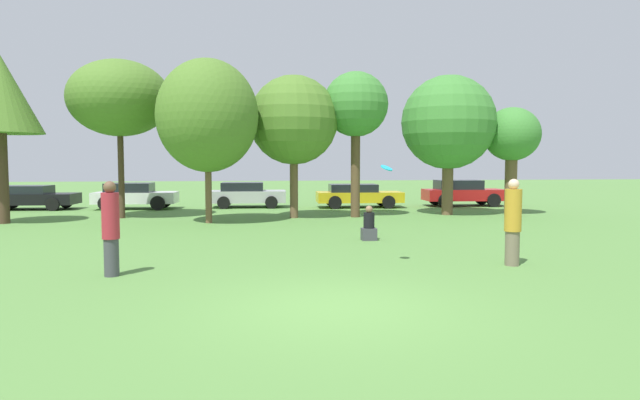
{
  "coord_description": "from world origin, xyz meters",
  "views": [
    {
      "loc": [
        -1.3,
        -8.61,
        2.33
      ],
      "look_at": [
        0.18,
        3.29,
        1.5
      ],
      "focal_mm": 30.89,
      "sensor_mm": 36.0,
      "label": 1
    }
  ],
  "objects_px": {
    "person_thrower": "(111,228)",
    "tree_5": "(448,123)",
    "tree_3": "(294,120)",
    "tree_6": "(512,137)",
    "tree_1": "(119,98)",
    "parked_car_black": "(30,197)",
    "person_catcher": "(513,222)",
    "parked_car_yellow": "(358,195)",
    "tree_4": "(356,106)",
    "parked_car_red": "(462,192)",
    "tree_2": "(207,116)",
    "parked_car_white": "(134,195)",
    "frisbee": "(387,168)",
    "parked_car_silver": "(247,194)",
    "bystander_sitting": "(369,226)"
  },
  "relations": [
    {
      "from": "tree_4",
      "to": "parked_car_white",
      "type": "bearing_deg",
      "value": 152.45
    },
    {
      "from": "tree_4",
      "to": "tree_5",
      "type": "bearing_deg",
      "value": 6.93
    },
    {
      "from": "parked_car_white",
      "to": "bystander_sitting",
      "type": "bearing_deg",
      "value": -50.73
    },
    {
      "from": "tree_6",
      "to": "parked_car_silver",
      "type": "relative_size",
      "value": 1.22
    },
    {
      "from": "frisbee",
      "to": "tree_1",
      "type": "height_order",
      "value": "tree_1"
    },
    {
      "from": "person_thrower",
      "to": "parked_car_black",
      "type": "distance_m",
      "value": 18.65
    },
    {
      "from": "tree_5",
      "to": "tree_2",
      "type": "bearing_deg",
      "value": -168.56
    },
    {
      "from": "tree_2",
      "to": "tree_6",
      "type": "height_order",
      "value": "tree_2"
    },
    {
      "from": "parked_car_white",
      "to": "parked_car_silver",
      "type": "height_order",
      "value": "parked_car_white"
    },
    {
      "from": "tree_3",
      "to": "parked_car_yellow",
      "type": "bearing_deg",
      "value": 52.95
    },
    {
      "from": "tree_5",
      "to": "person_thrower",
      "type": "bearing_deg",
      "value": -134.08
    },
    {
      "from": "parked_car_yellow",
      "to": "tree_5",
      "type": "bearing_deg",
      "value": -51.43
    },
    {
      "from": "tree_3",
      "to": "parked_car_black",
      "type": "xyz_separation_m",
      "value": [
        -12.53,
        5.58,
        -3.42
      ]
    },
    {
      "from": "tree_4",
      "to": "tree_6",
      "type": "xyz_separation_m",
      "value": [
        7.06,
        0.27,
        -1.22
      ]
    },
    {
      "from": "parked_car_black",
      "to": "parked_car_silver",
      "type": "xyz_separation_m",
      "value": [
        10.54,
        0.06,
        0.04
      ]
    },
    {
      "from": "tree_5",
      "to": "parked_car_red",
      "type": "distance_m",
      "value": 6.18
    },
    {
      "from": "person_thrower",
      "to": "tree_1",
      "type": "relative_size",
      "value": 0.3
    },
    {
      "from": "tree_4",
      "to": "tree_5",
      "type": "relative_size",
      "value": 1.0
    },
    {
      "from": "parked_car_silver",
      "to": "parked_car_red",
      "type": "xyz_separation_m",
      "value": [
        11.34,
        -0.55,
        0.05
      ]
    },
    {
      "from": "frisbee",
      "to": "tree_6",
      "type": "height_order",
      "value": "tree_6"
    },
    {
      "from": "person_thrower",
      "to": "tree_2",
      "type": "height_order",
      "value": "tree_2"
    },
    {
      "from": "frisbee",
      "to": "parked_car_yellow",
      "type": "height_order",
      "value": "frisbee"
    },
    {
      "from": "parked_car_silver",
      "to": "tree_2",
      "type": "bearing_deg",
      "value": -98.92
    },
    {
      "from": "tree_3",
      "to": "tree_6",
      "type": "relative_size",
      "value": 1.25
    },
    {
      "from": "tree_6",
      "to": "parked_car_black",
      "type": "relative_size",
      "value": 1.11
    },
    {
      "from": "parked_car_yellow",
      "to": "tree_4",
      "type": "bearing_deg",
      "value": -100.17
    },
    {
      "from": "person_thrower",
      "to": "tree_1",
      "type": "xyz_separation_m",
      "value": [
        -2.5,
        12.06,
        3.94
      ]
    },
    {
      "from": "parked_car_white",
      "to": "tree_4",
      "type": "bearing_deg",
      "value": -25.52
    },
    {
      "from": "person_thrower",
      "to": "parked_car_yellow",
      "type": "bearing_deg",
      "value": 62.3
    },
    {
      "from": "parked_car_black",
      "to": "parked_car_silver",
      "type": "distance_m",
      "value": 10.54
    },
    {
      "from": "person_thrower",
      "to": "tree_5",
      "type": "relative_size",
      "value": 0.32
    },
    {
      "from": "tree_1",
      "to": "parked_car_white",
      "type": "distance_m",
      "value": 6.23
    },
    {
      "from": "tree_3",
      "to": "parked_car_yellow",
      "type": "xyz_separation_m",
      "value": [
        3.65,
        4.83,
        -3.4
      ]
    },
    {
      "from": "frisbee",
      "to": "parked_car_silver",
      "type": "height_order",
      "value": "frisbee"
    },
    {
      "from": "tree_1",
      "to": "parked_car_silver",
      "type": "bearing_deg",
      "value": 43.68
    },
    {
      "from": "tree_3",
      "to": "tree_4",
      "type": "bearing_deg",
      "value": 0.13
    },
    {
      "from": "parked_car_silver",
      "to": "person_thrower",
      "type": "bearing_deg",
      "value": -96.74
    },
    {
      "from": "tree_3",
      "to": "parked_car_silver",
      "type": "relative_size",
      "value": 1.52
    },
    {
      "from": "tree_5",
      "to": "parked_car_silver",
      "type": "relative_size",
      "value": 1.58
    },
    {
      "from": "parked_car_white",
      "to": "parked_car_yellow",
      "type": "relative_size",
      "value": 0.91
    },
    {
      "from": "tree_5",
      "to": "parked_car_red",
      "type": "bearing_deg",
      "value": 61.29
    },
    {
      "from": "parked_car_yellow",
      "to": "parked_car_red",
      "type": "distance_m",
      "value": 5.7
    },
    {
      "from": "person_thrower",
      "to": "bystander_sitting",
      "type": "height_order",
      "value": "person_thrower"
    },
    {
      "from": "frisbee",
      "to": "parked_car_red",
      "type": "height_order",
      "value": "frisbee"
    },
    {
      "from": "person_thrower",
      "to": "person_catcher",
      "type": "distance_m",
      "value": 8.67
    },
    {
      "from": "tree_2",
      "to": "parked_car_red",
      "type": "xyz_separation_m",
      "value": [
        12.73,
        6.64,
        -3.35
      ]
    },
    {
      "from": "tree_6",
      "to": "parked_car_yellow",
      "type": "distance_m",
      "value": 8.05
    },
    {
      "from": "tree_3",
      "to": "tree_6",
      "type": "bearing_deg",
      "value": 1.63
    },
    {
      "from": "tree_4",
      "to": "parked_car_red",
      "type": "height_order",
      "value": "tree_4"
    },
    {
      "from": "tree_4",
      "to": "frisbee",
      "type": "bearing_deg",
      "value": -97.17
    }
  ]
}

